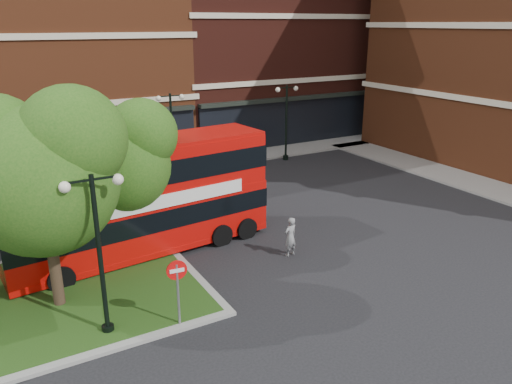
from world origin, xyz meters
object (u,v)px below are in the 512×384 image
woman (290,237)px  car_silver (13,187)px  bus (140,191)px  car_white (187,158)px

woman → car_silver: size_ratio=0.37×
bus → car_silver: 10.43m
woman → bus: bearing=-44.8°
car_white → car_silver: bearing=99.7°
bus → car_silver: bus is taller
car_silver → woman: bearing=-151.7°
car_silver → car_white: size_ratio=1.09×
bus → woman: size_ratio=6.59×
woman → car_silver: 15.46m
woman → car_white: bearing=-107.9°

